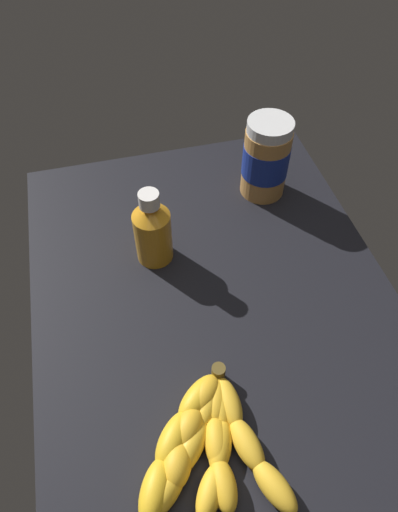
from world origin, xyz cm
name	(u,v)px	position (x,y,z in cm)	size (l,w,h in cm)	color
ground_plane	(212,294)	(0.00, 0.00, -1.52)	(75.61, 59.21, 3.05)	black
banana_bunch	(204,440)	(-23.79, 7.68, 1.71)	(21.03, 20.58, 3.80)	gold
peanut_butter_jar	(266,159)	(21.05, -15.97, 7.84)	(8.80, 8.80, 15.95)	#BF8442
honey_bottle	(153,230)	(9.64, 7.86, 6.55)	(6.33, 6.33, 14.85)	orange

